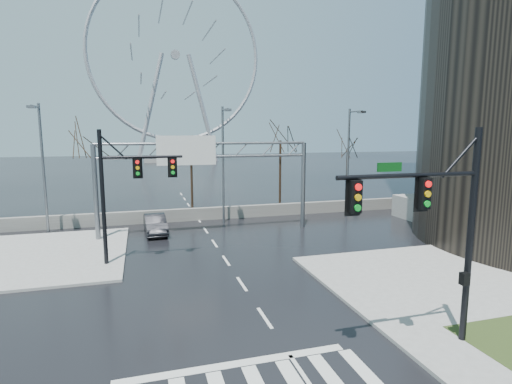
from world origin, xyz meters
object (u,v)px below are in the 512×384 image
object	(u,v)px
ferris_wheel	(175,62)
car	(155,224)
signal_mast_near	(441,218)
sign_gantry	(202,168)
signal_mast_far	(123,184)

from	to	relation	value
ferris_wheel	car	distance (m)	83.36
signal_mast_near	sign_gantry	size ratio (longest dim) A/B	0.49
ferris_wheel	car	size ratio (longest dim) A/B	11.30
car	signal_mast_near	bearing A→B (deg)	-68.88
ferris_wheel	car	xyz separation A→B (m)	(-8.92, -78.90, -25.39)
sign_gantry	signal_mast_far	bearing A→B (deg)	-132.47
signal_mast_near	signal_mast_far	bearing A→B (deg)	130.26
signal_mast_near	ferris_wheel	size ratio (longest dim) A/B	0.16
signal_mast_far	ferris_wheel	size ratio (longest dim) A/B	0.16
signal_mast_far	car	world-z (taller)	signal_mast_far
signal_mast_far	car	bearing A→B (deg)	74.73
signal_mast_near	car	bearing A→B (deg)	114.22
signal_mast_near	signal_mast_far	xyz separation A→B (m)	(-11.01, 13.00, -0.04)
ferris_wheel	sign_gantry	bearing A→B (deg)	-93.84
signal_mast_near	ferris_wheel	xyz separation A→B (m)	(-0.14, 99.04, 21.26)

